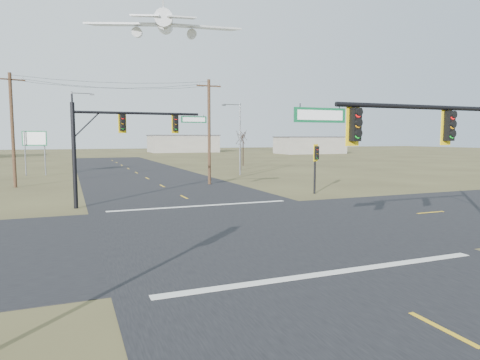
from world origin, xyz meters
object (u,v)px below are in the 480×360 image
object	(u,v)px
utility_pole_near	(209,131)
utility_pole_far	(12,129)
bare_tree_c	(241,138)
bare_tree_d	(243,135)
mast_arm_near	(447,138)
pedestal_signal_ne	(316,157)
mast_arm_far	(124,132)
streetlight_c	(75,127)
streetlight_a	(239,135)
highway_sign	(35,144)

from	to	relation	value
utility_pole_near	utility_pole_far	bearing A→B (deg)	166.44
bare_tree_c	bare_tree_d	bearing A→B (deg)	65.52
utility_pole_far	mast_arm_near	bearing A→B (deg)	-61.90
mast_arm_near	bare_tree_c	bearing A→B (deg)	68.85
pedestal_signal_ne	bare_tree_c	size ratio (longest dim) A/B	0.70
utility_pole_near	bare_tree_c	size ratio (longest dim) A/B	1.74
mast_arm_far	utility_pole_far	size ratio (longest dim) A/B	0.87
streetlight_c	pedestal_signal_ne	bearing A→B (deg)	-56.75
utility_pole_near	streetlight_c	size ratio (longest dim) A/B	0.95
pedestal_signal_ne	mast_arm_near	bearing A→B (deg)	-130.50
utility_pole_far	streetlight_a	bearing A→B (deg)	10.64
highway_sign	streetlight_c	xyz separation A→B (m)	(4.53, 4.02, 2.06)
utility_pole_near	highway_sign	bearing A→B (deg)	133.71
bare_tree_c	bare_tree_d	distance (m)	9.23
utility_pole_far	streetlight_a	distance (m)	23.84
streetlight_c	mast_arm_far	bearing A→B (deg)	-81.49
pedestal_signal_ne	highway_sign	bearing A→B (deg)	106.78
mast_arm_near	utility_pole_far	xyz separation A→B (m)	(-16.94, 31.73, 0.80)
mast_arm_near	utility_pole_near	xyz separation A→B (m)	(0.08, 27.63, 0.67)
utility_pole_near	streetlight_a	world-z (taller)	utility_pole_near
utility_pole_near	highway_sign	xyz separation A→B (m)	(-16.13, 16.87, -1.36)
utility_pole_far	highway_sign	xyz separation A→B (m)	(0.90, 12.77, -1.48)
utility_pole_near	highway_sign	distance (m)	23.38
bare_tree_c	mast_arm_far	bearing A→B (deg)	-125.94
streetlight_a	streetlight_c	bearing A→B (deg)	126.16
highway_sign	bare_tree_c	bearing A→B (deg)	11.92
utility_pole_near	mast_arm_far	bearing A→B (deg)	-131.75
mast_arm_far	highway_sign	bearing A→B (deg)	84.83
mast_arm_far	streetlight_c	size ratio (longest dim) A/B	0.85
mast_arm_far	bare_tree_c	bearing A→B (deg)	34.27
utility_pole_far	utility_pole_near	bearing A→B (deg)	-13.56
mast_arm_near	highway_sign	world-z (taller)	mast_arm_near
mast_arm_far	bare_tree_c	size ratio (longest dim) A/B	1.55
mast_arm_far	utility_pole_near	xyz separation A→B (m)	(9.07, 10.17, 0.30)
pedestal_signal_ne	bare_tree_d	xyz separation A→B (m)	(7.52, 33.54, 1.95)
streetlight_c	bare_tree_d	size ratio (longest dim) A/B	1.71
bare_tree_c	mast_arm_near	bearing A→B (deg)	-102.45
streetlight_a	streetlight_c	distance (m)	21.87
highway_sign	streetlight_a	distance (m)	24.05
bare_tree_c	utility_pole_near	bearing A→B (deg)	-121.53
utility_pole_near	highway_sign	size ratio (longest dim) A/B	1.88
bare_tree_d	highway_sign	bearing A→B (deg)	-166.88
streetlight_c	utility_pole_far	bearing A→B (deg)	-104.05
pedestal_signal_ne	utility_pole_near	bearing A→B (deg)	97.64
mast_arm_near	highway_sign	xyz separation A→B (m)	(-16.05, 44.50, -0.69)
utility_pole_far	streetlight_a	world-z (taller)	utility_pole_far
streetlight_a	mast_arm_far	bearing A→B (deg)	-148.95
utility_pole_near	streetlight_a	distance (m)	10.65
mast_arm_near	utility_pole_far	world-z (taller)	utility_pole_far
utility_pole_far	bare_tree_d	world-z (taller)	utility_pole_far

